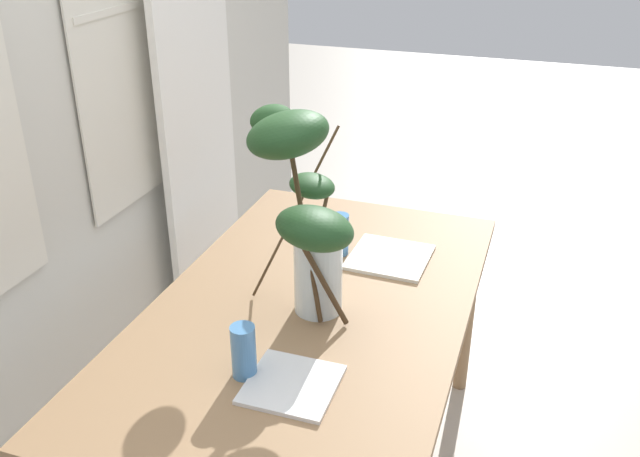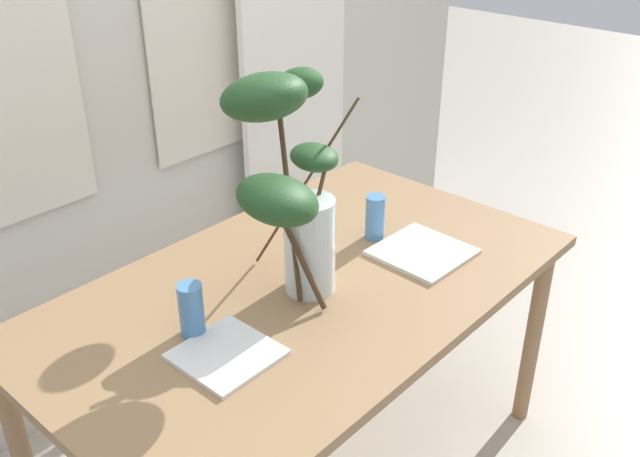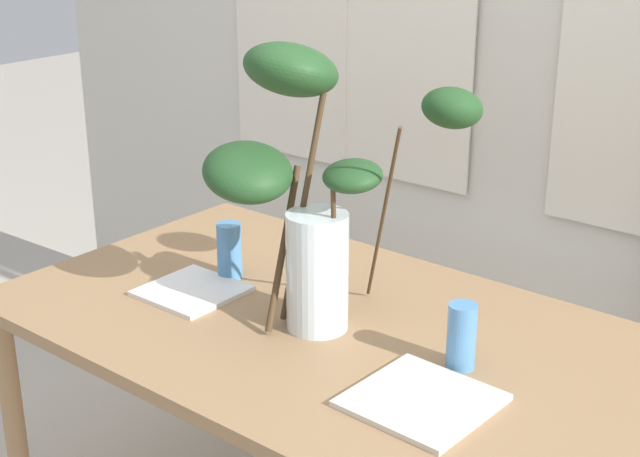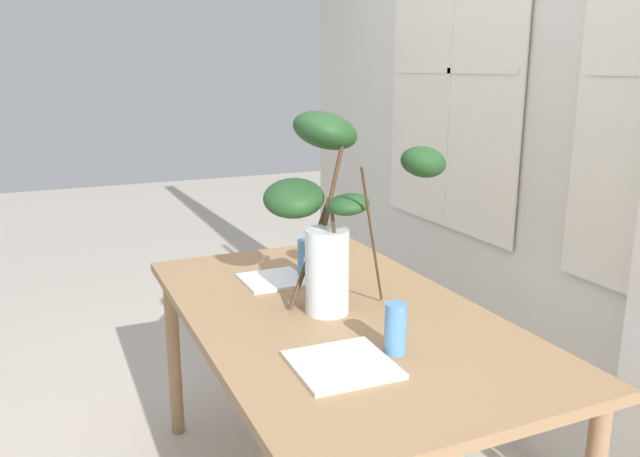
{
  "view_description": "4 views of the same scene",
  "coord_description": "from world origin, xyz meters",
  "px_view_note": "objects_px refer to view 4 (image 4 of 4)",
  "views": [
    {
      "loc": [
        -1.66,
        -0.61,
        1.9
      ],
      "look_at": [
        0.03,
        -0.02,
        1.01
      ],
      "focal_mm": 39.08,
      "sensor_mm": 36.0,
      "label": 1
    },
    {
      "loc": [
        -1.24,
        -1.17,
        1.86
      ],
      "look_at": [
        -0.0,
        -0.07,
        0.96
      ],
      "focal_mm": 39.81,
      "sensor_mm": 36.0,
      "label": 2
    },
    {
      "loc": [
        1.22,
        -1.52,
        1.72
      ],
      "look_at": [
        -0.02,
        0.0,
        0.98
      ],
      "focal_mm": 52.27,
      "sensor_mm": 36.0,
      "label": 3
    },
    {
      "loc": [
        1.75,
        -0.84,
        1.53
      ],
      "look_at": [
        0.06,
        -0.08,
        1.06
      ],
      "focal_mm": 35.65,
      "sensor_mm": 36.0,
      "label": 4
    }
  ],
  "objects_px": {
    "plate_square_right": "(342,365)",
    "plate_square_left": "(273,280)",
    "dining_table": "(335,332)",
    "drinking_glass_blue_right": "(395,328)",
    "vase_with_branches": "(327,206)",
    "drinking_glass_blue_left": "(306,258)"
  },
  "relations": [
    {
      "from": "plate_square_left",
      "to": "drinking_glass_blue_right",
      "type": "bearing_deg",
      "value": 8.0
    },
    {
      "from": "drinking_glass_blue_right",
      "to": "plate_square_right",
      "type": "bearing_deg",
      "value": -84.16
    },
    {
      "from": "dining_table",
      "to": "drinking_glass_blue_right",
      "type": "bearing_deg",
      "value": 2.85
    },
    {
      "from": "drinking_glass_blue_left",
      "to": "plate_square_left",
      "type": "distance_m",
      "value": 0.15
    },
    {
      "from": "vase_with_branches",
      "to": "drinking_glass_blue_right",
      "type": "height_order",
      "value": "vase_with_branches"
    },
    {
      "from": "dining_table",
      "to": "drinking_glass_blue_left",
      "type": "bearing_deg",
      "value": 172.31
    },
    {
      "from": "dining_table",
      "to": "plate_square_right",
      "type": "bearing_deg",
      "value": -23.04
    },
    {
      "from": "drinking_glass_blue_left",
      "to": "plate_square_left",
      "type": "xyz_separation_m",
      "value": [
        -0.0,
        -0.13,
        -0.07
      ]
    },
    {
      "from": "plate_square_right",
      "to": "dining_table",
      "type": "bearing_deg",
      "value": 156.96
    },
    {
      "from": "plate_square_right",
      "to": "plate_square_left",
      "type": "bearing_deg",
      "value": 174.33
    },
    {
      "from": "vase_with_branches",
      "to": "plate_square_left",
      "type": "bearing_deg",
      "value": -166.6
    },
    {
      "from": "plate_square_left",
      "to": "dining_table",
      "type": "bearing_deg",
      "value": 12.78
    },
    {
      "from": "dining_table",
      "to": "plate_square_right",
      "type": "distance_m",
      "value": 0.41
    },
    {
      "from": "plate_square_right",
      "to": "drinking_glass_blue_right",
      "type": "bearing_deg",
      "value": 95.84
    },
    {
      "from": "dining_table",
      "to": "drinking_glass_blue_right",
      "type": "xyz_separation_m",
      "value": [
        0.35,
        0.02,
        0.15
      ]
    },
    {
      "from": "drinking_glass_blue_left",
      "to": "plate_square_left",
      "type": "height_order",
      "value": "drinking_glass_blue_left"
    },
    {
      "from": "vase_with_branches",
      "to": "dining_table",
      "type": "bearing_deg",
      "value": 9.1
    },
    {
      "from": "dining_table",
      "to": "vase_with_branches",
      "type": "xyz_separation_m",
      "value": [
        -0.05,
        -0.01,
        0.42
      ]
    },
    {
      "from": "drinking_glass_blue_right",
      "to": "plate_square_right",
      "type": "relative_size",
      "value": 0.56
    },
    {
      "from": "drinking_glass_blue_left",
      "to": "vase_with_branches",
      "type": "bearing_deg",
      "value": -10.52
    },
    {
      "from": "drinking_glass_blue_left",
      "to": "plate_square_left",
      "type": "bearing_deg",
      "value": -91.82
    },
    {
      "from": "drinking_glass_blue_right",
      "to": "plate_square_left",
      "type": "relative_size",
      "value": 0.65
    }
  ]
}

